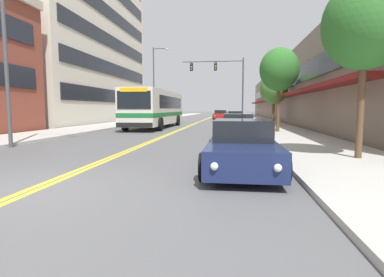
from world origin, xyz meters
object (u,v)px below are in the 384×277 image
at_px(car_slate_blue_parked_right_end, 234,117).
at_px(street_tree_right_near, 365,25).
at_px(street_lamp_left_far, 156,79).
at_px(traffic_signal_mast, 223,77).
at_px(street_tree_right_mid, 279,70).
at_px(car_navy_parked_right_foreground, 242,147).
at_px(fire_hydrant, 263,126).
at_px(city_bus, 156,107).
at_px(car_beige_parked_right_far, 238,127).
at_px(car_red_moving_second, 220,115).
at_px(car_silver_parked_right_mid, 235,118).
at_px(street_tree_right_far, 274,89).
at_px(street_lamp_left_near, 11,18).
at_px(car_black_moving_lead, 222,114).
at_px(car_dark_grey_parked_left_mid, 163,117).

bearing_deg(car_slate_blue_parked_right_end, street_tree_right_near, -83.21).
bearing_deg(street_lamp_left_far, street_tree_right_near, -63.03).
bearing_deg(traffic_signal_mast, street_tree_right_near, -79.15).
bearing_deg(street_tree_right_mid, car_navy_parked_right_foreground, -102.59).
bearing_deg(fire_hydrant, street_tree_right_near, -78.58).
bearing_deg(street_tree_right_mid, street_tree_right_near, -85.40).
distance_m(city_bus, car_navy_parked_right_foreground, 18.60).
bearing_deg(car_beige_parked_right_far, city_bus, 128.43).
bearing_deg(car_red_moving_second, car_silver_parked_right_mid, -81.29).
height_order(traffic_signal_mast, street_tree_right_far, traffic_signal_mast).
relative_size(street_lamp_left_near, street_lamp_left_far, 1.02).
xyz_separation_m(car_slate_blue_parked_right_end, traffic_signal_mast, (-1.40, -4.09, 4.79)).
xyz_separation_m(car_silver_parked_right_mid, car_slate_blue_parked_right_end, (-0.04, 7.54, -0.07)).
height_order(street_tree_right_near, street_tree_right_mid, street_tree_right_mid).
relative_size(car_black_moving_lead, traffic_signal_mast, 0.60).
height_order(car_slate_blue_parked_right_end, car_red_moving_second, car_red_moving_second).
xyz_separation_m(street_lamp_left_far, street_tree_right_far, (13.03, -5.11, -1.63)).
xyz_separation_m(car_navy_parked_right_foreground, street_tree_right_near, (3.60, 1.59, 3.50)).
relative_size(car_silver_parked_right_mid, car_beige_parked_right_far, 1.02).
bearing_deg(street_tree_right_near, car_black_moving_lead, 96.70).
bearing_deg(car_silver_parked_right_mid, fire_hydrant, -82.92).
distance_m(car_beige_parked_right_far, street_tree_right_mid, 5.75).
xyz_separation_m(car_black_moving_lead, street_tree_right_near, (5.72, -48.69, 3.50)).
distance_m(city_bus, fire_hydrant, 10.57).
bearing_deg(street_lamp_left_far, car_navy_parked_right_foreground, -70.93).
relative_size(car_navy_parked_right_foreground, traffic_signal_mast, 0.64).
height_order(car_beige_parked_right_far, street_tree_right_mid, street_tree_right_mid).
bearing_deg(street_lamp_left_near, city_bus, 80.24).
height_order(car_navy_parked_right_foreground, traffic_signal_mast, traffic_signal_mast).
relative_size(car_navy_parked_right_foreground, car_red_moving_second, 1.08).
bearing_deg(car_black_moving_lead, car_red_moving_second, -90.12).
bearing_deg(car_slate_blue_parked_right_end, car_silver_parked_right_mid, -89.69).
distance_m(car_black_moving_lead, street_tree_right_mid, 38.47).
relative_size(car_silver_parked_right_mid, car_red_moving_second, 1.02).
relative_size(car_black_moving_lead, street_tree_right_far, 0.93).
height_order(street_tree_right_far, fire_hydrant, street_tree_right_far).
relative_size(car_slate_blue_parked_right_end, car_red_moving_second, 1.07).
relative_size(city_bus, car_silver_parked_right_mid, 2.61).
height_order(city_bus, car_beige_parked_right_far, city_bus).
distance_m(car_red_moving_second, fire_hydrant, 27.69).
distance_m(street_tree_right_near, street_tree_right_mid, 10.73).
height_order(car_navy_parked_right_foreground, car_beige_parked_right_far, car_beige_parked_right_far).
distance_m(city_bus, car_beige_parked_right_far, 11.10).
bearing_deg(car_beige_parked_right_far, street_lamp_left_far, 117.07).
height_order(street_tree_right_mid, fire_hydrant, street_tree_right_mid).
height_order(street_lamp_left_far, street_tree_right_near, street_lamp_left_far).
bearing_deg(car_navy_parked_right_foreground, car_red_moving_second, 93.18).
bearing_deg(car_dark_grey_parked_left_mid, car_slate_blue_parked_right_end, 27.11).
bearing_deg(street_tree_right_mid, traffic_signal_mast, 105.07).
bearing_deg(street_lamp_left_far, car_beige_parked_right_far, -62.93).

